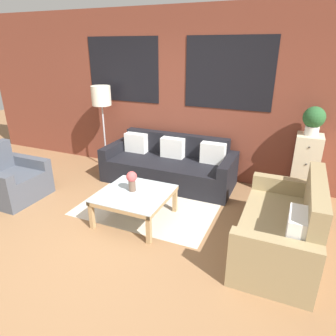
% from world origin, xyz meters
% --- Properties ---
extents(ground_plane, '(16.00, 16.00, 0.00)m').
position_xyz_m(ground_plane, '(0.00, 0.00, 0.00)').
color(ground_plane, '#8E6642').
extents(wall_back_brick, '(8.40, 0.09, 2.80)m').
position_xyz_m(wall_back_brick, '(0.00, 2.44, 1.41)').
color(wall_back_brick, brown).
rests_on(wall_back_brick, ground_plane).
extents(rug, '(1.95, 1.76, 0.00)m').
position_xyz_m(rug, '(0.21, 1.22, 0.00)').
color(rug, beige).
rests_on(rug, ground_plane).
extents(couch_dark, '(2.21, 0.88, 0.78)m').
position_xyz_m(couch_dark, '(0.14, 1.95, 0.28)').
color(couch_dark, black).
rests_on(couch_dark, ground_plane).
extents(settee_vintage, '(0.80, 1.56, 0.92)m').
position_xyz_m(settee_vintage, '(2.07, 0.66, 0.31)').
color(settee_vintage, '#99845B').
rests_on(settee_vintage, ground_plane).
extents(armchair_corner, '(0.80, 0.83, 0.84)m').
position_xyz_m(armchair_corner, '(-1.85, 0.44, 0.28)').
color(armchair_corner, '#474C56').
rests_on(armchair_corner, ground_plane).
extents(coffee_table, '(0.89, 0.89, 0.40)m').
position_xyz_m(coffee_table, '(0.21, 0.63, 0.34)').
color(coffee_table, silver).
rests_on(coffee_table, ground_plane).
extents(floor_lamp, '(0.34, 0.34, 1.55)m').
position_xyz_m(floor_lamp, '(-1.21, 2.05, 1.31)').
color(floor_lamp, '#B2B2B7').
rests_on(floor_lamp, ground_plane).
extents(drawer_cabinet, '(0.36, 0.39, 1.02)m').
position_xyz_m(drawer_cabinet, '(2.25, 2.17, 0.51)').
color(drawer_cabinet, beige).
rests_on(drawer_cabinet, ground_plane).
extents(potted_plant, '(0.30, 0.30, 0.41)m').
position_xyz_m(potted_plant, '(2.25, 2.17, 1.25)').
color(potted_plant, silver).
rests_on(potted_plant, drawer_cabinet).
extents(flower_vase, '(0.14, 0.14, 0.28)m').
position_xyz_m(flower_vase, '(0.15, 0.67, 0.57)').
color(flower_vase, brown).
rests_on(flower_vase, coffee_table).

